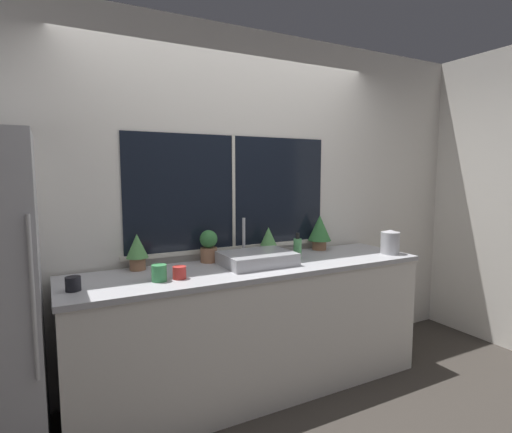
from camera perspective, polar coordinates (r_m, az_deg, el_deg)
The scene contains 14 objects.
ground_plane at distance 2.98m, azimuth 2.97°, elevation -26.10°, with size 14.00×14.00×0.00m, color #38332D.
wall_back at distance 3.16m, azimuth -3.52°, elevation 1.81°, with size 8.00×0.09×2.70m.
wall_right at distance 5.19m, azimuth 17.29°, elevation 3.29°, with size 0.06×7.00×2.70m.
counter at distance 3.02m, azimuth -0.23°, elevation -15.65°, with size 2.60×0.67×0.94m.
sink at distance 2.88m, azimuth 0.14°, elevation -5.98°, with size 0.50×0.43×0.32m.
potted_plant_far_left at distance 2.83m, azimuth -16.62°, elevation -4.56°, with size 0.15×0.15×0.25m.
potted_plant_center_left at distance 2.97m, azimuth -6.78°, elevation -4.16°, with size 0.13×0.13×0.24m.
potted_plant_center_right at distance 3.19m, azimuth 1.79°, elevation -3.29°, with size 0.13×0.13×0.23m.
potted_plant_far_right at distance 3.45m, azimuth 9.07°, elevation -1.90°, with size 0.20×0.20×0.30m.
soap_bottle at distance 3.07m, azimuth 5.95°, elevation -4.52°, with size 0.06×0.06×0.20m.
mug_green at distance 2.52m, azimuth -13.67°, elevation -7.85°, with size 0.09×0.09×0.10m.
mug_black at distance 2.48m, azimuth -24.67°, elevation -8.73°, with size 0.08×0.08×0.08m.
mug_red at distance 2.55m, azimuth -10.89°, elevation -7.87°, with size 0.08×0.08×0.08m.
kettle at distance 3.43m, azimuth 18.61°, elevation -3.47°, with size 0.15×0.15×0.20m.
Camera 1 is at (-1.30, -2.16, 1.60)m, focal length 28.00 mm.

